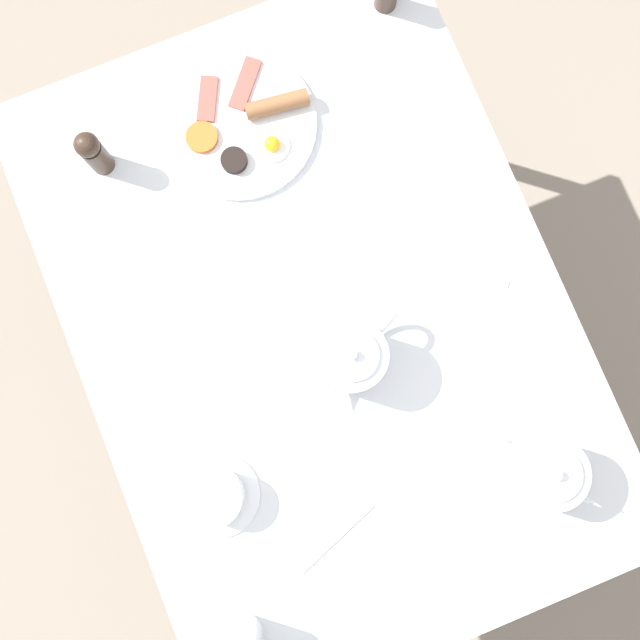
{
  "coord_description": "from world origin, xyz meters",
  "views": [
    {
      "loc": [
        0.06,
        0.14,
        1.99
      ],
      "look_at": [
        0.0,
        0.0,
        0.74
      ],
      "focal_mm": 42.0,
      "sensor_mm": 36.0,
      "label": 1
    }
  ],
  "objects_px": {
    "pepper_grinder": "(93,152)",
    "knife_by_plate": "(451,265)",
    "teapot_near": "(352,357)",
    "breakfast_plate": "(243,124)",
    "teapot_far": "(543,471)",
    "fork_by_plate": "(336,537)",
    "teacup_with_saucer_left": "(216,497)"
  },
  "relations": [
    {
      "from": "fork_by_plate",
      "to": "knife_by_plate",
      "type": "distance_m",
      "value": 0.5
    },
    {
      "from": "teapot_far",
      "to": "teacup_with_saucer_left",
      "type": "bearing_deg",
      "value": -141.93
    },
    {
      "from": "teapot_near",
      "to": "pepper_grinder",
      "type": "xyz_separation_m",
      "value": [
        0.27,
        -0.48,
        0.0
      ]
    },
    {
      "from": "teapot_near",
      "to": "breakfast_plate",
      "type": "bearing_deg",
      "value": -109.57
    },
    {
      "from": "teapot_far",
      "to": "teacup_with_saucer_left",
      "type": "distance_m",
      "value": 0.53
    },
    {
      "from": "breakfast_plate",
      "to": "knife_by_plate",
      "type": "bearing_deg",
      "value": 123.06
    },
    {
      "from": "pepper_grinder",
      "to": "fork_by_plate",
      "type": "height_order",
      "value": "pepper_grinder"
    },
    {
      "from": "teapot_near",
      "to": "knife_by_plate",
      "type": "height_order",
      "value": "teapot_near"
    },
    {
      "from": "teacup_with_saucer_left",
      "to": "pepper_grinder",
      "type": "relative_size",
      "value": 1.17
    },
    {
      "from": "breakfast_plate",
      "to": "pepper_grinder",
      "type": "distance_m",
      "value": 0.26
    },
    {
      "from": "teapot_far",
      "to": "fork_by_plate",
      "type": "distance_m",
      "value": 0.35
    },
    {
      "from": "pepper_grinder",
      "to": "breakfast_plate",
      "type": "bearing_deg",
      "value": 173.91
    },
    {
      "from": "breakfast_plate",
      "to": "teapot_near",
      "type": "height_order",
      "value": "teapot_near"
    },
    {
      "from": "breakfast_plate",
      "to": "teacup_with_saucer_left",
      "type": "distance_m",
      "value": 0.64
    },
    {
      "from": "breakfast_plate",
      "to": "knife_by_plate",
      "type": "xyz_separation_m",
      "value": [
        -0.24,
        0.37,
        -0.01
      ]
    },
    {
      "from": "pepper_grinder",
      "to": "knife_by_plate",
      "type": "bearing_deg",
      "value": 141.26
    },
    {
      "from": "teapot_near",
      "to": "teapot_far",
      "type": "relative_size",
      "value": 1.1
    },
    {
      "from": "teapot_near",
      "to": "pepper_grinder",
      "type": "bearing_deg",
      "value": -82.39
    },
    {
      "from": "teapot_far",
      "to": "teapot_near",
      "type": "bearing_deg",
      "value": -177.66
    },
    {
      "from": "breakfast_plate",
      "to": "knife_by_plate",
      "type": "relative_size",
      "value": 1.67
    },
    {
      "from": "knife_by_plate",
      "to": "teapot_near",
      "type": "bearing_deg",
      "value": 20.92
    },
    {
      "from": "breakfast_plate",
      "to": "pepper_grinder",
      "type": "bearing_deg",
      "value": -6.09
    },
    {
      "from": "teacup_with_saucer_left",
      "to": "knife_by_plate",
      "type": "height_order",
      "value": "teacup_with_saucer_left"
    },
    {
      "from": "breakfast_plate",
      "to": "knife_by_plate",
      "type": "height_order",
      "value": "breakfast_plate"
    },
    {
      "from": "teacup_with_saucer_left",
      "to": "knife_by_plate",
      "type": "distance_m",
      "value": 0.55
    },
    {
      "from": "breakfast_plate",
      "to": "pepper_grinder",
      "type": "relative_size",
      "value": 2.33
    },
    {
      "from": "teapot_near",
      "to": "teapot_far",
      "type": "bearing_deg",
      "value": 105.13
    },
    {
      "from": "breakfast_plate",
      "to": "teapot_near",
      "type": "distance_m",
      "value": 0.46
    },
    {
      "from": "teapot_far",
      "to": "fork_by_plate",
      "type": "bearing_deg",
      "value": -128.12
    },
    {
      "from": "breakfast_plate",
      "to": "teacup_with_saucer_left",
      "type": "xyz_separation_m",
      "value": [
        0.27,
        0.58,
        0.02
      ]
    },
    {
      "from": "teapot_near",
      "to": "pepper_grinder",
      "type": "distance_m",
      "value": 0.55
    },
    {
      "from": "teapot_far",
      "to": "breakfast_plate",
      "type": "bearing_deg",
      "value": 162.78
    }
  ]
}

